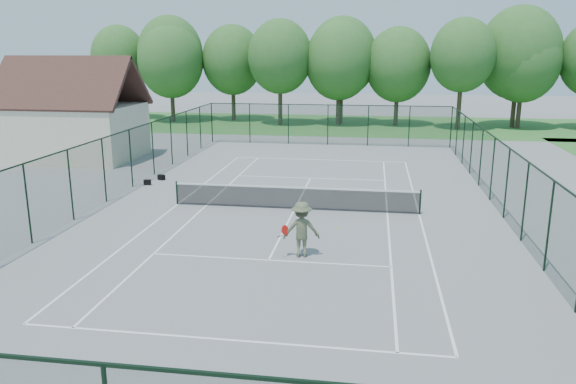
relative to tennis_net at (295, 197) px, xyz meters
name	(u,v)px	position (x,y,z in m)	size (l,w,h in m)	color
ground	(295,209)	(0.00, 0.00, -0.58)	(140.00, 140.00, 0.00)	gray
grass_far	(338,125)	(0.00, 30.00, -0.57)	(80.00, 16.00, 0.01)	#397730
court_lines	(295,209)	(0.00, 0.00, -0.57)	(11.05, 23.85, 0.01)	white
tennis_net	(295,197)	(0.00, 0.00, 0.00)	(11.08, 0.08, 1.10)	black
fence_enclosure	(295,175)	(0.00, 0.00, 0.98)	(18.05, 36.05, 3.02)	#1A3623
utility_building	(72,111)	(-16.00, 10.00, 2.54)	(8.60, 6.27, 6.63)	beige
tree_line_far	(339,61)	(0.00, 30.00, 5.42)	(39.40, 6.40, 9.70)	#433624
sports_bag_a	(147,182)	(-8.39, 3.49, -0.43)	(0.35, 0.21, 0.28)	black
sports_bag_b	(161,177)	(-8.09, 4.73, -0.43)	(0.38, 0.23, 0.29)	black
tennis_player	(302,229)	(1.05, -5.83, 0.40)	(2.06, 0.97, 1.95)	#53593E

